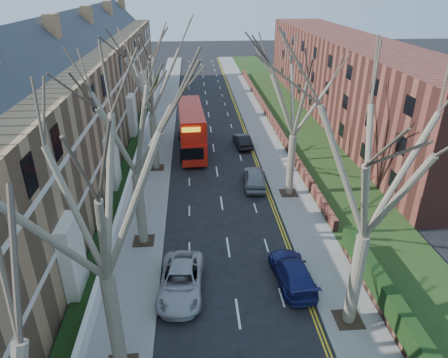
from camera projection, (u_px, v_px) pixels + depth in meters
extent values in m
cube|color=slate|center=(161.00, 130.00, 47.80)|extent=(3.00, 102.00, 0.12)
cube|color=slate|center=(260.00, 128.00, 48.65)|extent=(3.00, 102.00, 0.12)
cube|color=#9C754F|center=(69.00, 111.00, 37.91)|extent=(9.00, 78.00, 10.00)
cube|color=#2F3239|center=(58.00, 45.00, 35.25)|extent=(4.67, 78.00, 4.67)
cube|color=silver|center=(119.00, 125.00, 38.89)|extent=(0.12, 78.00, 0.35)
cube|color=silver|center=(114.00, 89.00, 37.34)|extent=(0.12, 78.00, 0.35)
cube|color=brown|center=(346.00, 78.00, 50.84)|extent=(8.00, 54.00, 10.00)
cube|color=brown|center=(268.00, 114.00, 52.12)|extent=(0.35, 54.00, 0.90)
cube|color=white|center=(139.00, 152.00, 40.29)|extent=(0.30, 78.00, 1.00)
cube|color=#1D3413|center=(296.00, 126.00, 48.92)|extent=(6.00, 102.00, 0.06)
cylinder|color=brown|center=(115.00, 325.00, 17.14)|extent=(0.64, 0.64, 5.25)
cylinder|color=brown|center=(140.00, 209.00, 26.12)|extent=(0.64, 0.64, 5.07)
cube|color=#2D2116|center=(144.00, 241.00, 27.24)|extent=(1.40, 1.40, 0.05)
cylinder|color=brown|center=(154.00, 142.00, 36.80)|extent=(0.60, 0.60, 5.25)
cube|color=#2D2116|center=(157.00, 168.00, 37.96)|extent=(1.40, 1.40, 0.05)
cylinder|color=brown|center=(355.00, 280.00, 19.73)|extent=(0.64, 0.64, 5.25)
cube|color=#2D2116|center=(348.00, 319.00, 20.89)|extent=(1.40, 1.40, 0.05)
cylinder|color=brown|center=(291.00, 166.00, 32.28)|extent=(0.60, 0.60, 5.07)
cube|color=#2D2116|center=(289.00, 193.00, 33.40)|extent=(1.40, 1.40, 0.05)
cube|color=red|center=(192.00, 137.00, 41.79)|extent=(2.94, 10.72, 2.12)
cube|color=red|center=(191.00, 119.00, 40.89)|extent=(2.91, 10.19, 1.93)
cube|color=black|center=(192.00, 133.00, 41.60)|extent=(2.91, 9.87, 0.87)
cube|color=black|center=(191.00, 118.00, 40.85)|extent=(2.90, 9.66, 0.87)
imported|color=#A8A7AD|center=(181.00, 281.00, 22.67)|extent=(2.78, 5.41, 1.46)
imported|color=navy|center=(293.00, 272.00, 23.44)|extent=(2.29, 4.98, 1.41)
imported|color=gray|center=(255.00, 177.00, 34.57)|extent=(2.26, 4.79, 1.58)
imported|color=black|center=(243.00, 141.00, 42.92)|extent=(1.82, 4.22, 1.35)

